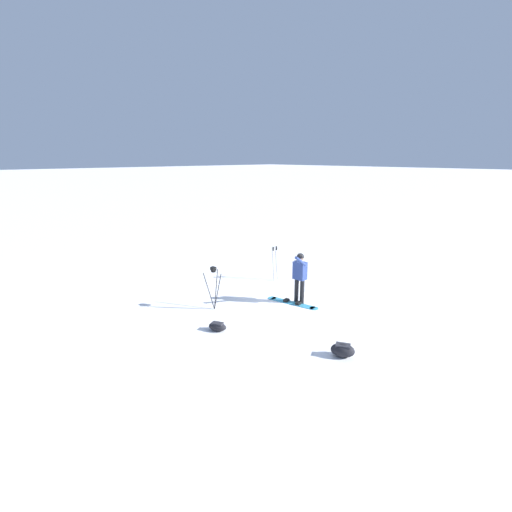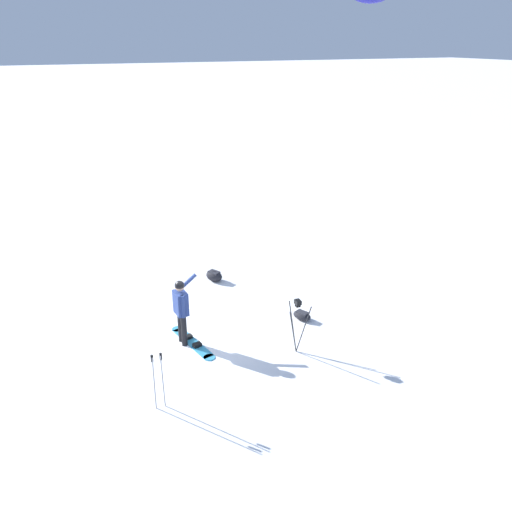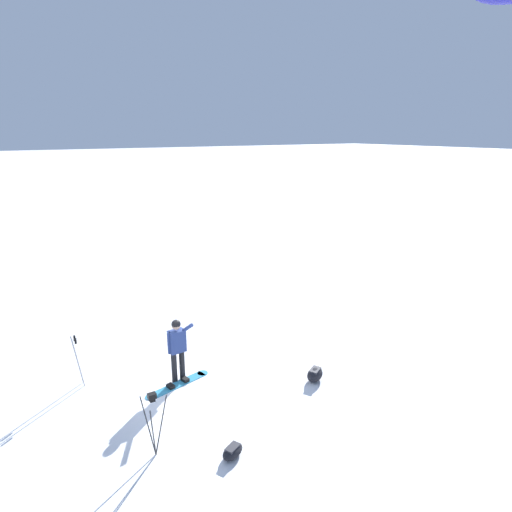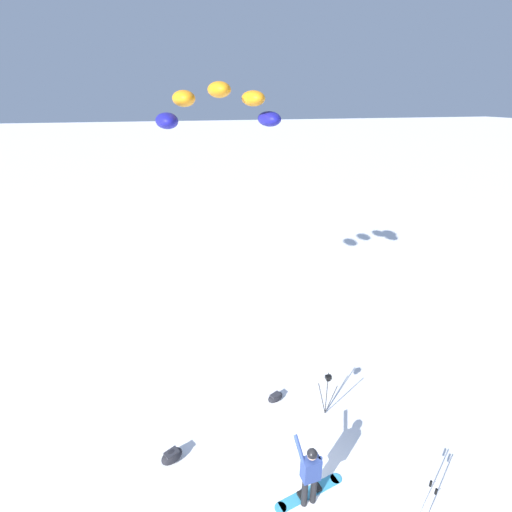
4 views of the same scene
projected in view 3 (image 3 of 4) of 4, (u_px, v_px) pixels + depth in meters
The scene contains 7 objects.
ground_plane at pixel (192, 384), 11.29m from camera, with size 300.00×300.00×0.00m, color white.
snowboarder at pixel (177, 344), 11.20m from camera, with size 0.64×0.51×1.69m.
snowboard at pixel (178, 384), 11.25m from camera, with size 0.61×1.79×0.10m.
gear_bag_large at pixel (233, 451), 8.76m from camera, with size 0.49×0.59×0.23m.
camera_tripod at pixel (153, 411), 8.58m from camera, with size 0.58×0.48×1.37m.
gear_bag_small at pixel (315, 374), 11.42m from camera, with size 0.58×0.67×0.33m.
ski_poles at pixel (77, 354), 11.03m from camera, with size 0.23×0.20×1.31m.
Camera 3 is at (9.32, -3.94, 6.16)m, focal length 31.55 mm.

